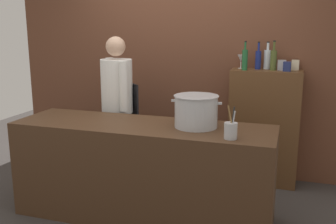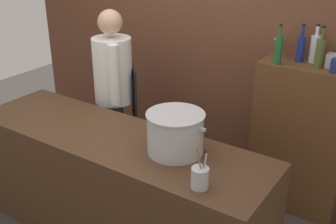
{
  "view_description": "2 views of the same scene",
  "coord_description": "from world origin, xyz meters",
  "px_view_note": "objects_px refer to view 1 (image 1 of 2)",
  "views": [
    {
      "loc": [
        1.26,
        -3.14,
        1.77
      ],
      "look_at": [
        0.12,
        0.38,
        0.94
      ],
      "focal_mm": 41.36,
      "sensor_mm": 36.0,
      "label": 1
    },
    {
      "loc": [
        1.83,
        -2.01,
        2.3
      ],
      "look_at": [
        0.2,
        0.39,
        1.0
      ],
      "focal_mm": 44.88,
      "sensor_mm": 36.0,
      "label": 2
    }
  ],
  "objects_px": {
    "chef": "(118,101)",
    "wine_bottle_clear": "(267,59)",
    "utensil_crock": "(231,130)",
    "spice_tin_navy": "(287,67)",
    "spice_tin_cream": "(295,65)",
    "spice_tin_silver": "(282,65)",
    "wine_glass_short": "(241,59)",
    "wine_bottle_cobalt": "(258,59)",
    "wine_bottle_green": "(245,59)",
    "wine_bottle_olive": "(273,60)",
    "stockpot_large": "(196,111)"
  },
  "relations": [
    {
      "from": "wine_bottle_cobalt",
      "to": "wine_bottle_green",
      "type": "xyz_separation_m",
      "value": [
        -0.13,
        -0.15,
        0.01
      ]
    },
    {
      "from": "wine_bottle_cobalt",
      "to": "spice_tin_cream",
      "type": "bearing_deg",
      "value": 4.73
    },
    {
      "from": "wine_bottle_olive",
      "to": "spice_tin_navy",
      "type": "relative_size",
      "value": 3.16
    },
    {
      "from": "utensil_crock",
      "to": "spice_tin_cream",
      "type": "bearing_deg",
      "value": 73.12
    },
    {
      "from": "wine_bottle_olive",
      "to": "spice_tin_cream",
      "type": "relative_size",
      "value": 2.88
    },
    {
      "from": "wine_bottle_olive",
      "to": "wine_bottle_green",
      "type": "height_order",
      "value": "wine_bottle_olive"
    },
    {
      "from": "utensil_crock",
      "to": "spice_tin_navy",
      "type": "distance_m",
      "value": 1.45
    },
    {
      "from": "chef",
      "to": "wine_bottle_green",
      "type": "relative_size",
      "value": 5.31
    },
    {
      "from": "wine_bottle_olive",
      "to": "spice_tin_navy",
      "type": "xyz_separation_m",
      "value": [
        0.14,
        -0.05,
        -0.07
      ]
    },
    {
      "from": "spice_tin_cream",
      "to": "utensil_crock",
      "type": "bearing_deg",
      "value": -106.88
    },
    {
      "from": "wine_bottle_clear",
      "to": "wine_bottle_green",
      "type": "bearing_deg",
      "value": -137.47
    },
    {
      "from": "chef",
      "to": "stockpot_large",
      "type": "height_order",
      "value": "chef"
    },
    {
      "from": "wine_bottle_clear",
      "to": "spice_tin_cream",
      "type": "height_order",
      "value": "wine_bottle_clear"
    },
    {
      "from": "wine_bottle_green",
      "to": "spice_tin_navy",
      "type": "bearing_deg",
      "value": 5.61
    },
    {
      "from": "chef",
      "to": "spice_tin_navy",
      "type": "height_order",
      "value": "chef"
    },
    {
      "from": "chef",
      "to": "wine_bottle_clear",
      "type": "bearing_deg",
      "value": -110.65
    },
    {
      "from": "wine_glass_short",
      "to": "wine_bottle_green",
      "type": "bearing_deg",
      "value": -69.81
    },
    {
      "from": "chef",
      "to": "utensil_crock",
      "type": "distance_m",
      "value": 1.6
    },
    {
      "from": "wine_bottle_green",
      "to": "wine_bottle_clear",
      "type": "distance_m",
      "value": 0.3
    },
    {
      "from": "spice_tin_cream",
      "to": "spice_tin_silver",
      "type": "xyz_separation_m",
      "value": [
        -0.14,
        -0.05,
        -0.0
      ]
    },
    {
      "from": "wine_bottle_cobalt",
      "to": "wine_bottle_olive",
      "type": "bearing_deg",
      "value": -21.21
    },
    {
      "from": "wine_bottle_olive",
      "to": "spice_tin_silver",
      "type": "xyz_separation_m",
      "value": [
        0.09,
        0.04,
        -0.06
      ]
    },
    {
      "from": "chef",
      "to": "utensil_crock",
      "type": "bearing_deg",
      "value": -165.93
    },
    {
      "from": "wine_glass_short",
      "to": "wine_bottle_cobalt",
      "type": "bearing_deg",
      "value": -5.03
    },
    {
      "from": "wine_bottle_green",
      "to": "spice_tin_navy",
      "type": "height_order",
      "value": "wine_bottle_green"
    },
    {
      "from": "utensil_crock",
      "to": "spice_tin_navy",
      "type": "relative_size",
      "value": 2.67
    },
    {
      "from": "wine_glass_short",
      "to": "spice_tin_cream",
      "type": "xyz_separation_m",
      "value": [
        0.58,
        0.02,
        -0.06
      ]
    },
    {
      "from": "wine_bottle_cobalt",
      "to": "wine_glass_short",
      "type": "relative_size",
      "value": 1.94
    },
    {
      "from": "wine_bottle_cobalt",
      "to": "utensil_crock",
      "type": "bearing_deg",
      "value": -92.28
    },
    {
      "from": "chef",
      "to": "wine_glass_short",
      "type": "relative_size",
      "value": 10.67
    },
    {
      "from": "wine_bottle_clear",
      "to": "spice_tin_silver",
      "type": "bearing_deg",
      "value": -23.56
    },
    {
      "from": "wine_bottle_cobalt",
      "to": "wine_bottle_clear",
      "type": "distance_m",
      "value": 0.11
    },
    {
      "from": "wine_bottle_cobalt",
      "to": "spice_tin_navy",
      "type": "xyz_separation_m",
      "value": [
        0.31,
        -0.11,
        -0.06
      ]
    },
    {
      "from": "stockpot_large",
      "to": "wine_bottle_olive",
      "type": "relative_size",
      "value": 1.41
    },
    {
      "from": "chef",
      "to": "wine_bottle_cobalt",
      "type": "distance_m",
      "value": 1.62
    },
    {
      "from": "wine_glass_short",
      "to": "wine_bottle_olive",
      "type": "bearing_deg",
      "value": -12.87
    },
    {
      "from": "utensil_crock",
      "to": "wine_bottle_cobalt",
      "type": "distance_m",
      "value": 1.52
    },
    {
      "from": "spice_tin_navy",
      "to": "utensil_crock",
      "type": "bearing_deg",
      "value": -105.36
    },
    {
      "from": "spice_tin_silver",
      "to": "wine_bottle_cobalt",
      "type": "bearing_deg",
      "value": 175.5
    },
    {
      "from": "wine_bottle_clear",
      "to": "spice_tin_silver",
      "type": "relative_size",
      "value": 2.74
    },
    {
      "from": "wine_bottle_green",
      "to": "wine_glass_short",
      "type": "height_order",
      "value": "wine_bottle_green"
    },
    {
      "from": "wine_bottle_green",
      "to": "spice_tin_silver",
      "type": "distance_m",
      "value": 0.41
    },
    {
      "from": "wine_bottle_clear",
      "to": "stockpot_large",
      "type": "bearing_deg",
      "value": -112.12
    },
    {
      "from": "wine_glass_short",
      "to": "spice_tin_cream",
      "type": "height_order",
      "value": "wine_glass_short"
    },
    {
      "from": "wine_bottle_olive",
      "to": "wine_glass_short",
      "type": "relative_size",
      "value": 2.04
    },
    {
      "from": "chef",
      "to": "wine_bottle_clear",
      "type": "xyz_separation_m",
      "value": [
        1.52,
        0.67,
        0.45
      ]
    },
    {
      "from": "chef",
      "to": "stockpot_large",
      "type": "relative_size",
      "value": 3.71
    },
    {
      "from": "stockpot_large",
      "to": "utensil_crock",
      "type": "height_order",
      "value": "stockpot_large"
    },
    {
      "from": "wine_bottle_cobalt",
      "to": "spice_tin_cream",
      "type": "distance_m",
      "value": 0.4
    },
    {
      "from": "stockpot_large",
      "to": "wine_bottle_cobalt",
      "type": "relative_size",
      "value": 1.48
    }
  ]
}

